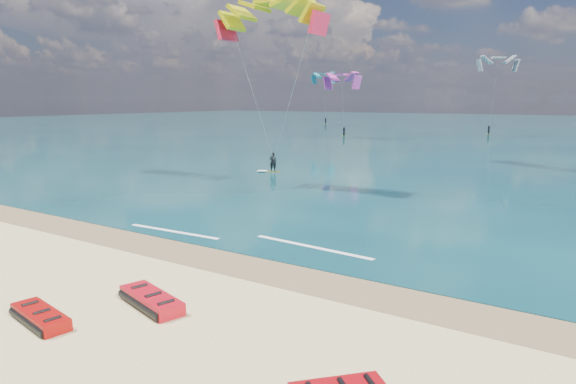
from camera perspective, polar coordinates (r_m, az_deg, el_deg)
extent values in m
plane|color=tan|center=(53.44, 17.44, 3.38)|extent=(320.00, 320.00, 0.00)
cube|color=brown|center=(20.93, -11.59, -6.54)|extent=(320.00, 2.40, 0.01)
cube|color=#0A303B|center=(116.19, 26.13, 6.31)|extent=(320.00, 200.00, 0.04)
cube|color=gold|center=(42.51, -1.68, 2.28)|extent=(1.21, 1.00, 0.05)
imported|color=black|center=(42.40, -1.69, 3.37)|extent=(0.70, 0.62, 1.60)
cylinder|color=black|center=(42.00, -1.60, 3.62)|extent=(0.42, 0.31, 0.04)
cube|color=white|center=(24.02, -12.61, -4.29)|extent=(5.13, 0.52, 0.01)
cube|color=white|center=(21.08, 2.66, -6.10)|extent=(5.64, 0.64, 0.01)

